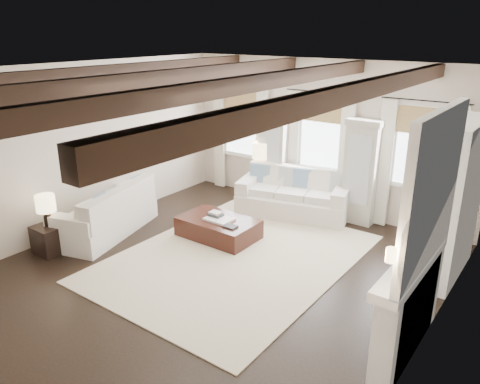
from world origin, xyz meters
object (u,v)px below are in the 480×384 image
Objects in this scene: sofa_back at (294,196)px; side_table_back at (261,186)px; sofa_left at (108,215)px; ottoman at (218,228)px; side_table_front at (51,239)px.

sofa_back reaches higher than side_table_back.
side_table_back is (1.34, 3.26, -0.05)m from sofa_left.
side_table_back is at bearing 165.46° from sofa_back.
sofa_left is at bearing -149.09° from ottoman.
side_table_back is (1.51, 4.40, 0.08)m from side_table_front.
side_table_front is 0.75× the size of side_table_back.
sofa_left is 4.74× the size of side_table_front.
side_table_front is 4.66m from side_table_back.
sofa_left is 1.16m from side_table_front.
sofa_back is 4.86m from side_table_front.
side_table_back is (-1.03, 0.27, -0.07)m from sofa_back.
ottoman is 2.17× the size of side_table_back.
side_table_front is (-0.17, -1.14, -0.13)m from sofa_left.
sofa_back is at bearing -14.54° from side_table_back.
ottoman is 2.88× the size of side_table_front.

